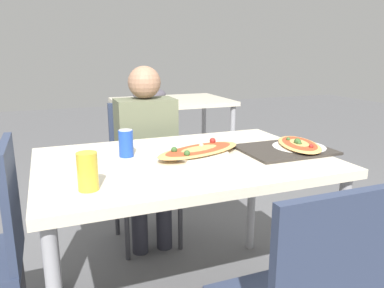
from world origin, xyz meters
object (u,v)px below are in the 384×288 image
(dining_table, at_px, (184,173))
(chair_far_seated, at_px, (143,165))
(soda_can, at_px, (126,143))
(pizza_second, at_px, (299,145))
(drink_glass, at_px, (88,171))
(person_seated, at_px, (147,145))
(pizza_main, at_px, (199,151))

(dining_table, height_order, chair_far_seated, chair_far_seated)
(soda_can, height_order, pizza_second, soda_can)
(dining_table, height_order, drink_glass, drink_glass)
(chair_far_seated, distance_m, drink_glass, 1.16)
(dining_table, bearing_deg, soda_can, 153.25)
(person_seated, relative_size, soda_can, 9.22)
(dining_table, xyz_separation_m, drink_glass, (-0.45, -0.25, 0.14))
(chair_far_seated, relative_size, person_seated, 0.79)
(chair_far_seated, bearing_deg, person_seated, 90.00)
(person_seated, relative_size, pizza_second, 2.90)
(chair_far_seated, bearing_deg, drink_glass, 66.56)
(pizza_main, relative_size, drink_glass, 3.64)
(chair_far_seated, distance_m, pizza_main, 0.80)
(chair_far_seated, distance_m, person_seated, 0.20)
(dining_table, bearing_deg, pizza_main, 11.72)
(soda_can, bearing_deg, person_seated, 66.38)
(soda_can, relative_size, pizza_second, 0.31)
(dining_table, bearing_deg, person_seated, 90.47)
(pizza_main, distance_m, drink_glass, 0.59)
(drink_glass, bearing_deg, chair_far_seated, 66.56)
(dining_table, distance_m, drink_glass, 0.53)
(person_seated, bearing_deg, pizza_main, 97.77)
(dining_table, relative_size, drink_glass, 9.55)
(pizza_main, height_order, drink_glass, drink_glass)
(dining_table, relative_size, pizza_second, 3.24)
(pizza_main, xyz_separation_m, drink_glass, (-0.53, -0.27, 0.05))
(pizza_second, bearing_deg, pizza_main, 171.09)
(pizza_main, bearing_deg, chair_far_seated, 96.56)
(drink_glass, bearing_deg, person_seated, 63.89)
(drink_glass, relative_size, pizza_second, 0.34)
(pizza_main, height_order, soda_can, soda_can)
(pizza_main, bearing_deg, dining_table, -168.28)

